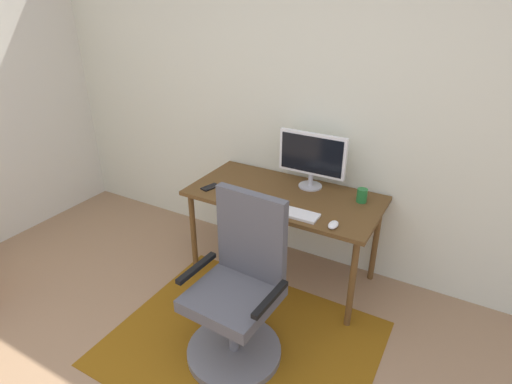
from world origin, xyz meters
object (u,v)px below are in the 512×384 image
object	(u,v)px
cell_phone	(210,187)
office_chair	(238,299)
coffee_cup	(362,195)
computer_mouse	(333,225)
keyboard	(288,211)
desk	(284,202)
monitor	(312,156)

from	to	relation	value
cell_phone	office_chair	distance (m)	0.98
coffee_cup	office_chair	world-z (taller)	office_chair
office_chair	computer_mouse	bearing A→B (deg)	59.52
office_chair	coffee_cup	bearing A→B (deg)	69.76
keyboard	office_chair	world-z (taller)	office_chair
desk	computer_mouse	xyz separation A→B (m)	(0.48, -0.27, 0.09)
monitor	cell_phone	bearing A→B (deg)	-149.20
coffee_cup	cell_phone	world-z (taller)	coffee_cup
cell_phone	office_chair	size ratio (longest dim) A/B	0.13
keyboard	cell_phone	size ratio (longest dim) A/B	3.07
keyboard	coffee_cup	distance (m)	0.56
office_chair	cell_phone	bearing A→B (deg)	137.58
keyboard	coffee_cup	size ratio (longest dim) A/B	4.31
computer_mouse	office_chair	bearing A→B (deg)	-123.43
computer_mouse	office_chair	distance (m)	0.76
monitor	keyboard	xyz separation A→B (m)	(0.03, -0.45, -0.24)
coffee_cup	office_chair	bearing A→B (deg)	-113.19
cell_phone	office_chair	xyz separation A→B (m)	(0.65, -0.65, -0.33)
desk	computer_mouse	bearing A→B (deg)	-29.64
monitor	cell_phone	distance (m)	0.80
desk	coffee_cup	bearing A→B (deg)	16.69
keyboard	cell_phone	bearing A→B (deg)	174.87
desk	monitor	world-z (taller)	monitor
coffee_cup	computer_mouse	bearing A→B (deg)	-97.16
coffee_cup	office_chair	distance (m)	1.14
coffee_cup	cell_phone	distance (m)	1.13
computer_mouse	monitor	bearing A→B (deg)	126.75
desk	office_chair	world-z (taller)	office_chair
keyboard	desk	bearing A→B (deg)	120.78
monitor	keyboard	world-z (taller)	monitor
monitor	coffee_cup	distance (m)	0.46
computer_mouse	desk	bearing A→B (deg)	150.36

